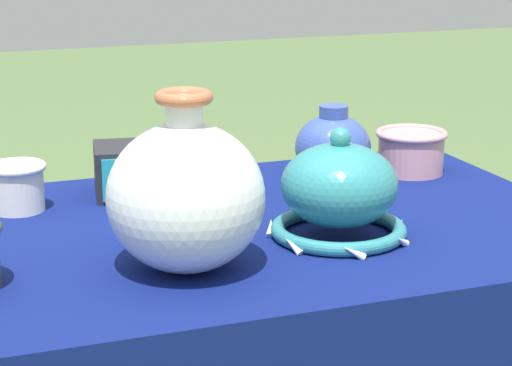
{
  "coord_description": "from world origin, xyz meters",
  "views": [
    {
      "loc": [
        -0.48,
        -1.41,
        1.17
      ],
      "look_at": [
        0.01,
        -0.09,
        0.77
      ],
      "focal_mm": 70.0,
      "sensor_mm": 36.0,
      "label": 1
    }
  ],
  "objects_px": {
    "cup_wide_rose": "(411,150)",
    "vase_dome_bell": "(339,194)",
    "vase_tall_bulbous": "(186,196)",
    "mosaic_tile_box": "(144,170)",
    "cup_wide_ivory": "(17,185)",
    "jar_round_cobalt": "(333,147)"
  },
  "relations": [
    {
      "from": "vase_tall_bulbous",
      "to": "mosaic_tile_box",
      "type": "bearing_deg",
      "value": 84.36
    },
    {
      "from": "mosaic_tile_box",
      "to": "cup_wide_rose",
      "type": "bearing_deg",
      "value": 6.02
    },
    {
      "from": "vase_dome_bell",
      "to": "mosaic_tile_box",
      "type": "bearing_deg",
      "value": 123.57
    },
    {
      "from": "cup_wide_rose",
      "to": "cup_wide_ivory",
      "type": "xyz_separation_m",
      "value": [
        -0.72,
        0.01,
        -0.0
      ]
    },
    {
      "from": "vase_tall_bulbous",
      "to": "mosaic_tile_box",
      "type": "xyz_separation_m",
      "value": [
        0.04,
        0.38,
        -0.06
      ]
    },
    {
      "from": "mosaic_tile_box",
      "to": "cup_wide_ivory",
      "type": "relative_size",
      "value": 1.9
    },
    {
      "from": "vase_tall_bulbous",
      "to": "jar_round_cobalt",
      "type": "relative_size",
      "value": 1.81
    },
    {
      "from": "vase_tall_bulbous",
      "to": "jar_round_cobalt",
      "type": "xyz_separation_m",
      "value": [
        0.38,
        0.35,
        -0.04
      ]
    },
    {
      "from": "cup_wide_ivory",
      "to": "mosaic_tile_box",
      "type": "bearing_deg",
      "value": 5.89
    },
    {
      "from": "mosaic_tile_box",
      "to": "cup_wide_rose",
      "type": "distance_m",
      "value": 0.51
    },
    {
      "from": "cup_wide_rose",
      "to": "cup_wide_ivory",
      "type": "relative_size",
      "value": 1.36
    },
    {
      "from": "mosaic_tile_box",
      "to": "jar_round_cobalt",
      "type": "xyz_separation_m",
      "value": [
        0.35,
        -0.03,
        0.02
      ]
    },
    {
      "from": "cup_wide_rose",
      "to": "vase_dome_bell",
      "type": "bearing_deg",
      "value": -134.13
    },
    {
      "from": "cup_wide_rose",
      "to": "vase_tall_bulbous",
      "type": "bearing_deg",
      "value": -147.11
    },
    {
      "from": "mosaic_tile_box",
      "to": "cup_wide_ivory",
      "type": "height_order",
      "value": "mosaic_tile_box"
    },
    {
      "from": "jar_round_cobalt",
      "to": "cup_wide_ivory",
      "type": "bearing_deg",
      "value": 179.35
    },
    {
      "from": "mosaic_tile_box",
      "to": "cup_wide_ivory",
      "type": "bearing_deg",
      "value": -164.3
    },
    {
      "from": "cup_wide_rose",
      "to": "cup_wide_ivory",
      "type": "distance_m",
      "value": 0.72
    },
    {
      "from": "vase_tall_bulbous",
      "to": "vase_dome_bell",
      "type": "height_order",
      "value": "vase_tall_bulbous"
    },
    {
      "from": "vase_dome_bell",
      "to": "jar_round_cobalt",
      "type": "height_order",
      "value": "vase_dome_bell"
    },
    {
      "from": "vase_dome_bell",
      "to": "cup_wide_rose",
      "type": "xyz_separation_m",
      "value": [
        0.29,
        0.3,
        -0.02
      ]
    },
    {
      "from": "mosaic_tile_box",
      "to": "cup_wide_ivory",
      "type": "xyz_separation_m",
      "value": [
        -0.22,
        -0.02,
        -0.0
      ]
    }
  ]
}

